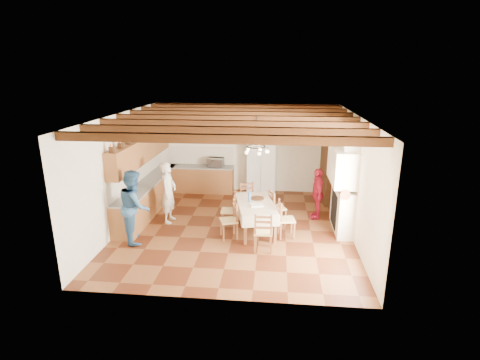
% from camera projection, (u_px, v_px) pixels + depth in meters
% --- Properties ---
extents(floor, '(6.00, 6.50, 0.02)m').
position_uv_depth(floor, '(235.00, 228.00, 10.03)').
color(floor, '#4D210F').
rests_on(floor, ground).
extents(ceiling, '(6.00, 6.50, 0.02)m').
position_uv_depth(ceiling, '(235.00, 115.00, 9.16)').
color(ceiling, silver).
rests_on(ceiling, ground).
extents(wall_back, '(6.00, 0.02, 3.00)m').
position_uv_depth(wall_back, '(246.00, 148.00, 12.70)').
color(wall_back, beige).
rests_on(wall_back, ground).
extents(wall_front, '(6.00, 0.02, 3.00)m').
position_uv_depth(wall_front, '(214.00, 225.00, 6.49)').
color(wall_front, beige).
rests_on(wall_front, ground).
extents(wall_left, '(0.02, 6.50, 3.00)m').
position_uv_depth(wall_left, '(122.00, 171.00, 9.88)').
color(wall_left, beige).
rests_on(wall_left, ground).
extents(wall_right, '(0.02, 6.50, 3.00)m').
position_uv_depth(wall_right, '(355.00, 177.00, 9.31)').
color(wall_right, beige).
rests_on(wall_right, ground).
extents(ceiling_beams, '(6.00, 6.30, 0.16)m').
position_uv_depth(ceiling_beams, '(235.00, 119.00, 9.19)').
color(ceiling_beams, '#321A0A').
rests_on(ceiling_beams, ground).
extents(lower_cabinets_left, '(0.60, 4.30, 0.86)m').
position_uv_depth(lower_cabinets_left, '(149.00, 196.00, 11.16)').
color(lower_cabinets_left, brown).
rests_on(lower_cabinets_left, ground).
extents(lower_cabinets_back, '(2.30, 0.60, 0.86)m').
position_uv_depth(lower_cabinets_back, '(200.00, 179.00, 12.86)').
color(lower_cabinets_back, brown).
rests_on(lower_cabinets_back, ground).
extents(countertop_left, '(0.62, 4.30, 0.04)m').
position_uv_depth(countertop_left, '(148.00, 182.00, 11.03)').
color(countertop_left, slate).
rests_on(countertop_left, lower_cabinets_left).
extents(countertop_back, '(2.34, 0.62, 0.04)m').
position_uv_depth(countertop_back, '(199.00, 167.00, 12.73)').
color(countertop_back, slate).
rests_on(countertop_back, lower_cabinets_back).
extents(backsplash_left, '(0.03, 4.30, 0.60)m').
position_uv_depth(backsplash_left, '(138.00, 171.00, 10.97)').
color(backsplash_left, beige).
rests_on(backsplash_left, ground).
extents(backsplash_back, '(2.30, 0.03, 0.60)m').
position_uv_depth(backsplash_back, '(201.00, 156.00, 12.91)').
color(backsplash_back, beige).
rests_on(backsplash_back, ground).
extents(upper_cabinets, '(0.35, 4.20, 0.70)m').
position_uv_depth(upper_cabinets, '(142.00, 150.00, 10.76)').
color(upper_cabinets, brown).
rests_on(upper_cabinets, ground).
extents(fireplace, '(0.56, 1.60, 2.80)m').
position_uv_depth(fireplace, '(341.00, 178.00, 9.56)').
color(fireplace, beige).
rests_on(fireplace, ground).
extents(wall_picture, '(0.34, 0.03, 0.42)m').
position_uv_depth(wall_picture, '(292.00, 139.00, 12.43)').
color(wall_picture, black).
rests_on(wall_picture, ground).
extents(refrigerator, '(0.95, 0.79, 1.87)m').
position_uv_depth(refrigerator, '(261.00, 166.00, 12.63)').
color(refrigerator, white).
rests_on(refrigerator, floor).
extents(hutch, '(0.59, 1.21, 2.12)m').
position_uv_depth(hutch, '(330.00, 169.00, 11.72)').
color(hutch, '#391E0C').
rests_on(hutch, floor).
extents(dining_table, '(1.25, 1.92, 0.77)m').
position_uv_depth(dining_table, '(255.00, 206.00, 9.68)').
color(dining_table, silver).
rests_on(dining_table, floor).
extents(chandelier, '(0.47, 0.47, 0.03)m').
position_uv_depth(chandelier, '(256.00, 147.00, 9.23)').
color(chandelier, black).
rests_on(chandelier, ground).
extents(chair_left_near, '(0.51, 0.53, 0.96)m').
position_uv_depth(chair_left_near, '(229.00, 220.00, 9.32)').
color(chair_left_near, brown).
rests_on(chair_left_near, floor).
extents(chair_left_far, '(0.42, 0.44, 0.96)m').
position_uv_depth(chair_left_far, '(229.00, 210.00, 9.97)').
color(chair_left_far, brown).
rests_on(chair_left_far, floor).
extents(chair_right_near, '(0.46, 0.48, 0.96)m').
position_uv_depth(chair_right_near, '(287.00, 219.00, 9.38)').
color(chair_right_near, brown).
rests_on(chair_right_near, floor).
extents(chair_right_far, '(0.53, 0.54, 0.96)m').
position_uv_depth(chair_right_far, '(277.00, 207.00, 10.16)').
color(chair_right_far, brown).
rests_on(chair_right_far, floor).
extents(chair_end_near, '(0.42, 0.40, 0.96)m').
position_uv_depth(chair_end_near, '(263.00, 231.00, 8.67)').
color(chair_end_near, brown).
rests_on(chair_end_near, floor).
extents(chair_end_far, '(0.53, 0.51, 0.96)m').
position_uv_depth(chair_end_far, '(248.00, 200.00, 10.71)').
color(chair_end_far, brown).
rests_on(chair_end_far, floor).
extents(person_man, '(0.45, 0.65, 1.71)m').
position_uv_depth(person_man, '(168.00, 192.00, 10.21)').
color(person_man, silver).
rests_on(person_man, floor).
extents(person_woman_blue, '(0.96, 1.06, 1.80)m').
position_uv_depth(person_woman_blue, '(135.00, 206.00, 9.06)').
color(person_woman_blue, '#2F5A88').
rests_on(person_woman_blue, floor).
extents(person_woman_red, '(0.36, 0.85, 1.45)m').
position_uv_depth(person_woman_red, '(317.00, 193.00, 10.51)').
color(person_woman_red, '#A8152D').
rests_on(person_woman_red, floor).
extents(microwave, '(0.57, 0.41, 0.30)m').
position_uv_depth(microwave, '(216.00, 162.00, 12.63)').
color(microwave, silver).
rests_on(microwave, countertop_back).
extents(fridge_vase, '(0.34, 0.34, 0.27)m').
position_uv_depth(fridge_vase, '(262.00, 134.00, 12.32)').
color(fridge_vase, '#391E0C').
rests_on(fridge_vase, refrigerator).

